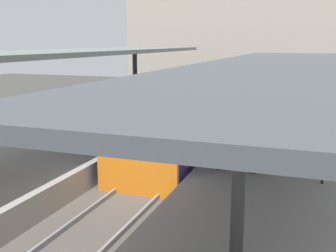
{
  "coord_description": "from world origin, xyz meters",
  "views": [
    {
      "loc": [
        4.86,
        -11.4,
        4.82
      ],
      "look_at": [
        -0.3,
        2.99,
        1.63
      ],
      "focal_mm": 43.15,
      "sensor_mm": 36.0,
      "label": 1
    }
  ],
  "objects_px": {
    "commuter_train": "(195,113)",
    "litter_bin": "(238,128)",
    "platform_bench": "(238,155)",
    "platform_sign": "(327,126)"
  },
  "relations": [
    {
      "from": "commuter_train",
      "to": "litter_bin",
      "type": "relative_size",
      "value": 16.21
    },
    {
      "from": "platform_bench",
      "to": "commuter_train",
      "type": "bearing_deg",
      "value": 118.14
    },
    {
      "from": "platform_sign",
      "to": "litter_bin",
      "type": "bearing_deg",
      "value": 123.87
    },
    {
      "from": "platform_bench",
      "to": "platform_sign",
      "type": "bearing_deg",
      "value": -9.75
    },
    {
      "from": "commuter_train",
      "to": "litter_bin",
      "type": "bearing_deg",
      "value": -26.77
    },
    {
      "from": "commuter_train",
      "to": "platform_bench",
      "type": "xyz_separation_m",
      "value": [
        2.88,
        -5.38,
        -0.26
      ]
    },
    {
      "from": "commuter_train",
      "to": "litter_bin",
      "type": "distance_m",
      "value": 2.4
    },
    {
      "from": "litter_bin",
      "to": "commuter_train",
      "type": "bearing_deg",
      "value": 153.23
    },
    {
      "from": "commuter_train",
      "to": "platform_bench",
      "type": "height_order",
      "value": "commuter_train"
    },
    {
      "from": "commuter_train",
      "to": "litter_bin",
      "type": "xyz_separation_m",
      "value": [
        2.13,
        -1.07,
        -0.33
      ]
    }
  ]
}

